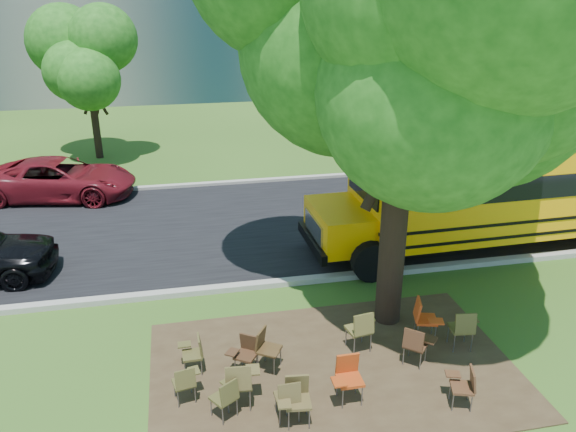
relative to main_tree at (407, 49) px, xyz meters
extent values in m
plane|color=#2A4B17|center=(-2.66, -0.97, -5.83)|extent=(160.00, 160.00, 0.00)
cube|color=#382819|center=(-1.66, -1.47, -5.82)|extent=(7.00, 4.50, 0.03)
cube|color=black|center=(-2.66, 6.03, -5.81)|extent=(80.00, 8.00, 0.04)
cube|color=gray|center=(-2.66, 2.03, -5.76)|extent=(80.00, 0.25, 0.14)
cube|color=gray|center=(-2.66, 10.13, -5.76)|extent=(80.00, 0.25, 0.14)
cylinder|color=black|center=(-7.66, 15.03, -4.08)|extent=(0.32, 0.32, 3.50)
sphere|color=#184F12|center=(-7.66, 15.03, -1.61)|extent=(4.80, 4.80, 4.80)
cylinder|color=black|center=(5.34, 13.03, -3.73)|extent=(0.38, 0.38, 4.20)
sphere|color=#184F12|center=(5.34, 13.03, -0.79)|extent=(5.60, 5.60, 5.60)
cylinder|color=black|center=(13.34, 12.03, -4.03)|extent=(0.34, 0.34, 3.60)
cylinder|color=black|center=(0.00, 0.00, -3.45)|extent=(0.56, 0.56, 4.77)
sphere|color=#184F12|center=(0.00, 0.00, 0.01)|extent=(7.20, 7.20, 7.20)
cube|color=#FCA507|center=(6.16, 3.29, -3.99)|extent=(11.52, 2.90, 2.55)
cube|color=black|center=(6.47, 3.30, -3.70)|extent=(10.89, 2.93, 0.62)
cube|color=#FCA507|center=(-0.22, 3.12, -4.79)|extent=(1.41, 2.33, 0.99)
cube|color=black|center=(6.16, 3.29, -4.64)|extent=(11.54, 2.94, 0.08)
cube|color=black|center=(6.16, 3.29, -5.02)|extent=(11.54, 2.94, 0.08)
cylinder|color=black|center=(0.26, 1.83, -5.31)|extent=(1.05, 0.34, 1.04)
cylinder|color=black|center=(0.19, 4.43, -5.31)|extent=(1.05, 0.34, 1.04)
cube|color=#4C4621|center=(-4.51, -1.82, -5.43)|extent=(0.44, 0.42, 0.04)
cube|color=#4C4621|center=(-4.48, -1.98, -5.24)|extent=(0.37, 0.15, 0.36)
cube|color=#4C4621|center=(-4.33, -1.66, -5.33)|extent=(0.24, 0.28, 0.03)
cylinder|color=slate|center=(-4.69, -1.70, -5.63)|extent=(0.02, 0.02, 0.40)
cylinder|color=slate|center=(-4.33, -1.94, -5.63)|extent=(0.02, 0.02, 0.40)
cube|color=brown|center=(-3.58, -2.13, -5.34)|extent=(0.50, 0.48, 0.06)
cube|color=brown|center=(-3.60, -2.33, -5.09)|extent=(0.45, 0.14, 0.44)
cube|color=brown|center=(-3.31, -2.00, -5.20)|extent=(0.27, 0.33, 0.03)
cylinder|color=slate|center=(-3.76, -1.93, -5.58)|extent=(0.03, 0.03, 0.50)
cylinder|color=slate|center=(-3.41, -2.34, -5.58)|extent=(0.03, 0.03, 0.50)
cube|color=#46421E|center=(-3.87, -2.37, -5.42)|extent=(0.53, 0.52, 0.05)
cube|color=#46421E|center=(-3.77, -2.51, -5.22)|extent=(0.36, 0.28, 0.37)
cube|color=#46421E|center=(-3.75, -2.14, -5.31)|extent=(0.31, 0.33, 0.03)
cylinder|color=slate|center=(-4.08, -2.32, -5.63)|extent=(0.02, 0.02, 0.42)
cylinder|color=slate|center=(-3.65, -2.41, -5.63)|extent=(0.02, 0.02, 0.42)
cube|color=brown|center=(-2.66, -2.78, -5.38)|extent=(0.47, 0.45, 0.05)
cube|color=brown|center=(-2.64, -2.60, -5.16)|extent=(0.41, 0.14, 0.41)
cube|color=brown|center=(-2.92, -2.89, -5.26)|extent=(0.25, 0.31, 0.03)
cylinder|color=slate|center=(-2.51, -2.97, -5.61)|extent=(0.02, 0.02, 0.46)
cylinder|color=slate|center=(-2.82, -2.59, -5.61)|extent=(0.02, 0.02, 0.46)
cube|color=#4D4121|center=(-2.81, -2.61, -5.40)|extent=(0.41, 0.39, 0.05)
cube|color=#4D4121|center=(-2.81, -2.78, -5.19)|extent=(0.39, 0.10, 0.39)
cube|color=#4D4121|center=(-2.58, -2.47, -5.28)|extent=(0.22, 0.27, 0.03)
cylinder|color=slate|center=(-2.98, -2.45, -5.62)|extent=(0.02, 0.02, 0.44)
cylinder|color=slate|center=(-2.64, -2.77, -5.62)|extent=(0.02, 0.02, 0.44)
cube|color=#A33811|center=(-1.64, -2.42, -5.37)|extent=(0.44, 0.41, 0.05)
cube|color=#A33811|center=(-1.64, -2.24, -5.14)|extent=(0.41, 0.10, 0.42)
cube|color=#A33811|center=(-1.89, -2.57, -5.24)|extent=(0.23, 0.29, 0.03)
cylinder|color=slate|center=(-1.47, -2.60, -5.60)|extent=(0.02, 0.02, 0.47)
cylinder|color=slate|center=(-1.82, -2.25, -5.60)|extent=(0.02, 0.02, 0.47)
cube|color=#4B2D1A|center=(0.23, -2.94, -5.42)|extent=(0.47, 0.48, 0.05)
cube|color=#4B2D1A|center=(0.39, -3.00, -5.22)|extent=(0.19, 0.38, 0.37)
cube|color=#4B2D1A|center=(0.17, -2.70, -5.31)|extent=(0.31, 0.27, 0.03)
cylinder|color=slate|center=(0.03, -3.05, -5.63)|extent=(0.02, 0.02, 0.41)
cylinder|color=slate|center=(0.43, -2.84, -5.63)|extent=(0.02, 0.02, 0.41)
cube|color=#432817|center=(-0.06, -1.63, -5.39)|extent=(0.57, 0.57, 0.05)
cube|color=#432817|center=(-0.18, -1.76, -5.17)|extent=(0.36, 0.33, 0.40)
cube|color=#432817|center=(0.21, -1.69, -5.27)|extent=(0.35, 0.35, 0.03)
cylinder|color=slate|center=(-0.07, -1.39, -5.61)|extent=(0.02, 0.02, 0.45)
cylinder|color=slate|center=(-0.05, -1.87, -5.61)|extent=(0.02, 0.02, 0.45)
cube|color=#48421F|center=(-4.33, -1.03, -5.43)|extent=(0.37, 0.39, 0.05)
cube|color=#48421F|center=(-4.17, -1.02, -5.23)|extent=(0.09, 0.36, 0.36)
cube|color=#48421F|center=(-4.47, -0.81, -5.32)|extent=(0.26, 0.20, 0.03)
cylinder|color=slate|center=(-4.49, -1.19, -5.63)|extent=(0.02, 0.02, 0.41)
cylinder|color=slate|center=(-4.18, -0.87, -5.63)|extent=(0.02, 0.02, 0.41)
cube|color=#3D2515|center=(-3.34, -1.26, -5.43)|extent=(0.52, 0.51, 0.05)
cube|color=#3D2515|center=(-3.25, -1.12, -5.23)|extent=(0.35, 0.27, 0.36)
cube|color=#3D2515|center=(-3.59, -1.25, -5.32)|extent=(0.30, 0.32, 0.03)
cylinder|color=slate|center=(-3.29, -1.47, -5.63)|extent=(0.02, 0.02, 0.41)
cylinder|color=slate|center=(-3.38, -1.04, -5.63)|extent=(0.02, 0.02, 0.41)
cube|color=#432F18|center=(-2.88, -1.21, -5.39)|extent=(0.56, 0.56, 0.05)
cube|color=#432F18|center=(-3.03, -1.11, -5.17)|extent=(0.29, 0.38, 0.40)
cube|color=#432F18|center=(-2.89, -1.48, -5.27)|extent=(0.35, 0.33, 0.03)
cylinder|color=slate|center=(-2.64, -1.16, -5.61)|extent=(0.02, 0.02, 0.44)
cylinder|color=slate|center=(-3.11, -1.26, -5.61)|extent=(0.02, 0.02, 0.44)
cube|color=brown|center=(-1.00, -0.97, -5.34)|extent=(0.52, 0.50, 0.05)
cube|color=brown|center=(-0.97, -1.16, -5.10)|extent=(0.45, 0.17, 0.44)
cube|color=brown|center=(-0.77, -0.77, -5.21)|extent=(0.28, 0.34, 0.03)
cylinder|color=slate|center=(-1.21, -0.81, -5.59)|extent=(0.03, 0.03, 0.49)
cylinder|color=slate|center=(-0.79, -1.12, -5.59)|extent=(0.03, 0.03, 0.49)
cube|color=#DA4717|center=(0.50, -0.88, -5.35)|extent=(0.53, 0.55, 0.05)
cube|color=#DA4717|center=(0.31, -0.83, -5.12)|extent=(0.21, 0.44, 0.43)
cube|color=#DA4717|center=(0.57, -1.17, -5.22)|extent=(0.35, 0.31, 0.03)
cylinder|color=slate|center=(0.72, -0.75, -5.59)|extent=(0.03, 0.03, 0.48)
cylinder|color=slate|center=(0.27, -1.00, -5.59)|extent=(0.03, 0.03, 0.48)
cube|color=#4E4B22|center=(1.06, -1.32, -5.36)|extent=(0.50, 0.48, 0.05)
cube|color=#4E4B22|center=(1.03, -1.51, -5.12)|extent=(0.44, 0.16, 0.43)
cube|color=#4E4B22|center=(1.33, -1.21, -5.23)|extent=(0.27, 0.33, 0.03)
cylinder|color=slate|center=(0.90, -1.12, -5.59)|extent=(0.03, 0.03, 0.48)
cylinder|color=slate|center=(1.21, -1.52, -5.59)|extent=(0.03, 0.03, 0.48)
imported|color=maroon|center=(-8.42, 9.83, -5.12)|extent=(5.52, 3.30, 1.44)
camera|label=1|loc=(-4.35, -10.12, 1.00)|focal=35.00mm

